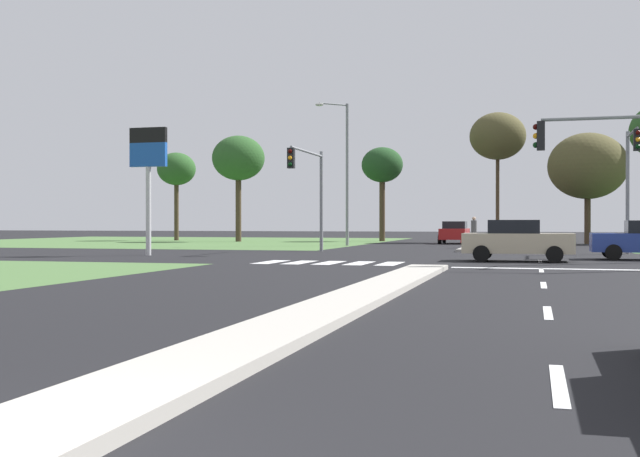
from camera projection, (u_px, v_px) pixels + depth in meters
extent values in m
plane|color=black|center=(454.00, 258.00, 33.28)|extent=(200.00, 200.00, 0.00)
cube|color=#476B38|center=(166.00, 241.00, 63.62)|extent=(35.00, 35.00, 0.01)
cube|color=#ADA89E|center=(355.00, 298.00, 14.95)|extent=(1.20, 22.00, 0.14)
cube|color=gray|center=(488.00, 242.00, 57.40)|extent=(1.20, 36.00, 0.14)
cube|color=silver|center=(559.00, 384.00, 7.29)|extent=(0.14, 2.00, 0.01)
cube|color=silver|center=(548.00, 313.00, 13.07)|extent=(0.14, 2.00, 0.01)
cube|color=silver|center=(544.00, 285.00, 18.86)|extent=(0.14, 2.00, 0.01)
cube|color=silver|center=(541.00, 270.00, 24.65)|extent=(0.14, 2.00, 0.01)
cube|color=silver|center=(540.00, 261.00, 30.44)|extent=(0.14, 2.00, 0.01)
cube|color=silver|center=(551.00, 269.00, 25.53)|extent=(6.40, 0.50, 0.01)
cube|color=silver|center=(271.00, 262.00, 29.94)|extent=(0.70, 2.80, 0.01)
cube|color=silver|center=(300.00, 262.00, 29.64)|extent=(0.70, 2.80, 0.01)
cube|color=silver|center=(329.00, 263.00, 29.34)|extent=(0.70, 2.80, 0.01)
cube|color=silver|center=(359.00, 263.00, 29.04)|extent=(0.70, 2.80, 0.01)
cube|color=silver|center=(390.00, 264.00, 28.73)|extent=(0.70, 2.80, 0.01)
cylinder|color=black|center=(614.00, 252.00, 31.34)|extent=(0.64, 0.22, 0.64)
cylinder|color=black|center=(610.00, 251.00, 33.01)|extent=(0.64, 0.22, 0.64)
cube|color=#A31919|center=(455.00, 234.00, 56.48)|extent=(1.82, 4.45, 0.76)
cube|color=black|center=(455.00, 225.00, 56.62)|extent=(1.60, 2.05, 0.52)
cube|color=red|center=(467.00, 232.00, 58.47)|extent=(0.20, 0.04, 0.14)
cube|color=red|center=(448.00, 232.00, 58.83)|extent=(0.20, 0.04, 0.14)
cylinder|color=black|center=(466.00, 240.00, 54.87)|extent=(0.22, 0.64, 0.64)
cylinder|color=black|center=(440.00, 240.00, 55.35)|extent=(0.22, 0.64, 0.64)
cylinder|color=black|center=(469.00, 239.00, 57.62)|extent=(0.22, 0.64, 0.64)
cylinder|color=black|center=(444.00, 239.00, 58.10)|extent=(0.22, 0.64, 0.64)
cube|color=#BCAD8E|center=(518.00, 243.00, 30.60)|extent=(4.20, 1.84, 0.77)
cube|color=black|center=(514.00, 227.00, 30.63)|extent=(1.93, 1.62, 0.52)
cube|color=red|center=(464.00, 240.00, 31.83)|extent=(0.04, 0.20, 0.14)
cube|color=red|center=(461.00, 241.00, 30.48)|extent=(0.04, 0.20, 0.14)
cylinder|color=black|center=(553.00, 253.00, 31.13)|extent=(0.64, 0.22, 0.64)
cylinder|color=black|center=(555.00, 254.00, 29.36)|extent=(0.64, 0.22, 0.64)
cylinder|color=black|center=(484.00, 252.00, 31.84)|extent=(0.64, 0.22, 0.64)
cylinder|color=black|center=(481.00, 254.00, 30.07)|extent=(0.64, 0.22, 0.64)
cylinder|color=gray|center=(607.00, 118.00, 25.42)|extent=(4.11, 0.12, 0.12)
cube|color=black|center=(541.00, 136.00, 25.96)|extent=(0.26, 0.32, 0.95)
sphere|color=#360503|center=(536.00, 127.00, 26.00)|extent=(0.20, 0.20, 0.20)
sphere|color=orange|center=(536.00, 136.00, 26.00)|extent=(0.20, 0.20, 0.20)
sphere|color=black|center=(536.00, 145.00, 26.01)|extent=(0.20, 0.20, 0.20)
cylinder|color=gray|center=(321.00, 201.00, 41.62)|extent=(0.18, 0.18, 5.28)
cylinder|color=gray|center=(307.00, 152.00, 39.01)|extent=(0.12, 5.38, 0.12)
cube|color=black|center=(291.00, 158.00, 36.42)|extent=(0.32, 0.26, 0.95)
sphere|color=#360503|center=(290.00, 151.00, 36.27)|extent=(0.20, 0.20, 0.20)
sphere|color=orange|center=(290.00, 158.00, 36.27)|extent=(0.20, 0.20, 0.20)
sphere|color=black|center=(290.00, 164.00, 36.27)|extent=(0.20, 0.20, 0.20)
cylinder|color=gray|center=(628.00, 193.00, 37.63)|extent=(0.18, 0.18, 5.88)
cylinder|color=gray|center=(632.00, 132.00, 35.86)|extent=(0.12, 3.63, 0.12)
cube|color=black|center=(637.00, 140.00, 34.11)|extent=(0.32, 0.26, 0.95)
sphere|color=#360503|center=(638.00, 133.00, 33.95)|extent=(0.20, 0.20, 0.20)
sphere|color=orange|center=(638.00, 140.00, 33.96)|extent=(0.20, 0.20, 0.20)
sphere|color=black|center=(638.00, 146.00, 33.96)|extent=(0.20, 0.20, 0.20)
cylinder|color=gray|center=(347.00, 175.00, 51.70)|extent=(0.20, 0.20, 9.33)
cylinder|color=gray|center=(334.00, 104.00, 51.19)|extent=(1.58, 1.49, 0.10)
ellipsoid|color=#B2B2A8|center=(319.00, 105.00, 50.71)|extent=(0.56, 0.28, 0.20)
cylinder|color=#4C4C4C|center=(474.00, 239.00, 46.79)|extent=(0.16, 0.16, 0.74)
cylinder|color=#4C4C4C|center=(474.00, 227.00, 46.78)|extent=(0.34, 0.34, 0.77)
sphere|color=tan|center=(474.00, 219.00, 46.78)|extent=(0.22, 0.22, 0.22)
cylinder|color=silver|center=(148.00, 211.00, 36.21)|extent=(0.24, 0.24, 4.08)
cube|color=#194CA5|center=(148.00, 155.00, 36.19)|extent=(1.80, 0.24, 1.10)
cube|color=black|center=(148.00, 135.00, 36.19)|extent=(1.80, 0.24, 0.70)
cylinder|color=#423323|center=(176.00, 210.00, 66.78)|extent=(0.38, 0.38, 5.18)
ellipsoid|color=#285123|center=(176.00, 169.00, 66.75)|extent=(3.27, 3.27, 2.78)
cylinder|color=#423323|center=(238.00, 207.00, 62.64)|extent=(0.46, 0.46, 5.51)
ellipsoid|color=#285123|center=(238.00, 158.00, 62.61)|extent=(4.19, 4.19, 3.56)
cylinder|color=#423323|center=(382.00, 209.00, 64.00)|extent=(0.46, 0.46, 5.30)
ellipsoid|color=#1E421E|center=(382.00, 165.00, 63.97)|extent=(3.37, 3.37, 2.86)
cylinder|color=#423323|center=(498.00, 197.00, 60.27)|extent=(0.28, 0.28, 6.98)
ellipsoid|color=#4C4728|center=(498.00, 136.00, 60.24)|extent=(4.26, 4.26, 3.62)
cylinder|color=#423323|center=(588.00, 216.00, 55.72)|extent=(0.44, 0.44, 4.01)
ellipsoid|color=#4C4728|center=(588.00, 166.00, 55.70)|extent=(5.53, 5.53, 4.70)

